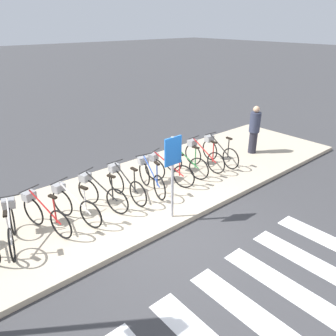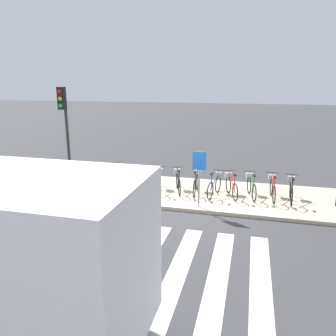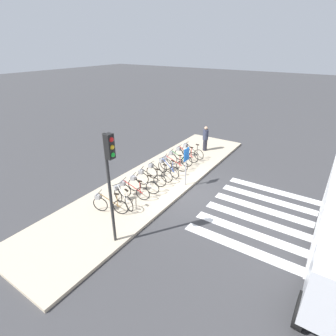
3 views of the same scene
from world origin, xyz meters
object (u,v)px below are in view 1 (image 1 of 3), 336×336
object	(u,v)px
parked_bicycle_2	(43,212)
parked_bicycle_6	(150,175)
parked_bicycle_8	(183,161)
parked_bicycle_10	(218,150)
pedestrian	(254,129)
parked_bicycle_3	(72,203)
parked_bicycle_4	(99,191)
parked_bicycle_9	(202,154)
sign_post	(173,164)
parked_bicycle_1	(11,225)
parked_bicycle_5	(124,182)
parked_bicycle_7	(166,169)

from	to	relation	value
parked_bicycle_2	parked_bicycle_6	world-z (taller)	same
parked_bicycle_8	parked_bicycle_10	xyz separation A→B (m)	(1.36, -0.09, 0.00)
parked_bicycle_2	pedestrian	world-z (taller)	pedestrian
parked_bicycle_3	parked_bicycle_4	size ratio (longest dim) A/B	1.01
parked_bicycle_2	parked_bicycle_9	world-z (taller)	same
parked_bicycle_8	parked_bicycle_2	bearing A→B (deg)	-178.44
parked_bicycle_8	sign_post	size ratio (longest dim) A/B	0.79
parked_bicycle_9	sign_post	xyz separation A→B (m)	(-2.40, -1.45, 0.86)
parked_bicycle_1	parked_bicycle_5	bearing A→B (deg)	1.95
parked_bicycle_6	pedestrian	xyz separation A→B (m)	(4.16, -0.10, 0.39)
parked_bicycle_4	pedestrian	distance (m)	5.59
sign_post	parked_bicycle_8	bearing A→B (deg)	41.40
parked_bicycle_7	pedestrian	world-z (taller)	pedestrian
parked_bicycle_1	pedestrian	size ratio (longest dim) A/B	0.93
parked_bicycle_3	parked_bicycle_9	size ratio (longest dim) A/B	0.97
parked_bicycle_2	parked_bicycle_6	xyz separation A→B (m)	(2.73, -0.04, 0.00)
parked_bicycle_2	parked_bicycle_9	bearing A→B (deg)	1.06
parked_bicycle_6	sign_post	world-z (taller)	sign_post
pedestrian	parked_bicycle_2	bearing A→B (deg)	178.80
sign_post	parked_bicycle_2	bearing A→B (deg)	149.73
parked_bicycle_3	parked_bicycle_9	bearing A→B (deg)	1.95
parked_bicycle_4	parked_bicycle_5	world-z (taller)	same
parked_bicycle_10	sign_post	world-z (taller)	sign_post
parked_bicycle_3	parked_bicycle_9	world-z (taller)	same
parked_bicycle_2	sign_post	xyz separation A→B (m)	(2.33, -1.36, 0.86)
parked_bicycle_2	parked_bicycle_3	xyz separation A→B (m)	(0.62, -0.05, 0.00)
parked_bicycle_4	pedestrian	bearing A→B (deg)	-1.93
parked_bicycle_5	parked_bicycle_6	xyz separation A→B (m)	(0.72, -0.08, 0.00)
pedestrian	sign_post	distance (m)	4.74
parked_bicycle_2	parked_bicycle_3	bearing A→B (deg)	-4.81
parked_bicycle_4	parked_bicycle_1	bearing A→B (deg)	-177.38
parked_bicycle_6	parked_bicycle_10	size ratio (longest dim) A/B	0.98
sign_post	parked_bicycle_5	bearing A→B (deg)	102.91
parked_bicycle_8	sign_post	world-z (taller)	sign_post
parked_bicycle_2	pedestrian	size ratio (longest dim) A/B	0.94
parked_bicycle_3	parked_bicycle_5	bearing A→B (deg)	4.00
parked_bicycle_5	parked_bicycle_8	size ratio (longest dim) A/B	1.02
parked_bicycle_9	parked_bicycle_7	bearing A→B (deg)	-176.70
parked_bicycle_1	parked_bicycle_9	size ratio (longest dim) A/B	0.96
parked_bicycle_6	sign_post	xyz separation A→B (m)	(-0.39, -1.32, 0.86)
parked_bicycle_1	sign_post	world-z (taller)	sign_post
parked_bicycle_5	parked_bicycle_10	size ratio (longest dim) A/B	1.00
parked_bicycle_7	pedestrian	xyz separation A→B (m)	(3.60, -0.15, 0.39)
parked_bicycle_1	parked_bicycle_7	distance (m)	3.93
sign_post	parked_bicycle_1	bearing A→B (deg)	156.12
parked_bicycle_5	sign_post	xyz separation A→B (m)	(0.32, -1.41, 0.86)
parked_bicycle_2	parked_bicycle_9	xyz separation A→B (m)	(4.74, 0.09, 0.00)
parked_bicycle_7	parked_bicycle_8	distance (m)	0.72
parked_bicycle_3	pedestrian	size ratio (longest dim) A/B	0.94
parked_bicycle_8	parked_bicycle_9	size ratio (longest dim) A/B	0.98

